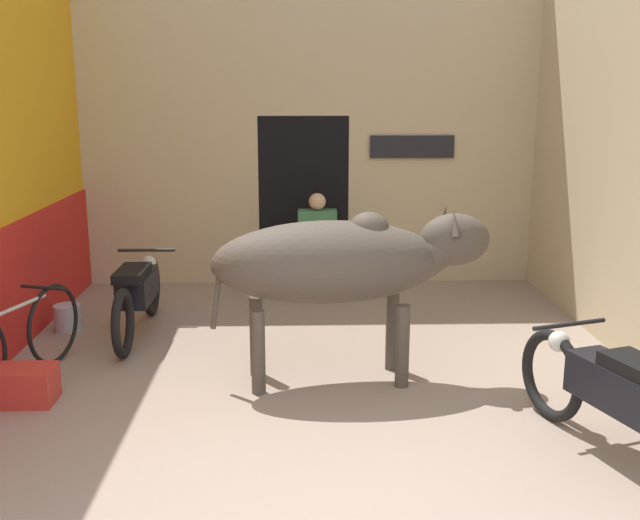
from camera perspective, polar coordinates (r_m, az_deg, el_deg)
wall_back_with_doorway at (r=9.18m, az=-0.95°, el=9.43°), size 5.40×0.93×4.14m
cow at (r=5.92m, az=1.78°, el=-0.13°), size 2.27×0.86×1.43m
motorcycle_near at (r=5.14m, az=21.88°, el=-9.63°), size 0.80×1.94×0.77m
motorcycle_far at (r=7.41m, az=-13.72°, el=-2.40°), size 0.58×1.89×0.74m
bicycle at (r=6.50m, az=-22.05°, el=-5.72°), size 0.60×1.60×0.71m
shopkeeper_seated at (r=8.53m, az=-0.20°, el=1.27°), size 0.44×0.33×1.18m
plastic_stool at (r=8.73m, az=-2.55°, el=-1.11°), size 0.30×0.30×0.40m
crate at (r=6.16m, az=-21.55°, el=-8.86°), size 0.44×0.32×0.28m
bucket at (r=7.79m, az=-18.68°, el=-4.19°), size 0.26×0.26×0.26m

